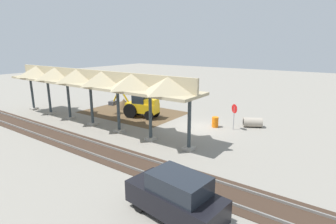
{
  "coord_description": "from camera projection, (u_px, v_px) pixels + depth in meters",
  "views": [
    {
      "loc": [
        -10.25,
        19.16,
        6.89
      ],
      "look_at": [
        1.76,
        2.23,
        1.6
      ],
      "focal_mm": 28.0,
      "sensor_mm": 36.0,
      "label": 1
    }
  ],
  "objects": [
    {
      "name": "backhoe",
      "position": [
        141.0,
        105.0,
        25.64
      ],
      "size": [
        5.44,
        2.28,
        2.82
      ],
      "color": "#EAB214",
      "rests_on": "ground"
    },
    {
      "name": "ground_plane",
      "position": [
        200.0,
        128.0,
        22.59
      ],
      "size": [
        120.0,
        120.0,
        0.0
      ],
      "primitive_type": "plane",
      "color": "gray"
    },
    {
      "name": "platform_canopy",
      "position": [
        90.0,
        78.0,
        22.38
      ],
      "size": [
        21.13,
        3.2,
        4.9
      ],
      "color": "#9E998E",
      "rests_on": "ground"
    },
    {
      "name": "dirt_mound",
      "position": [
        124.0,
        108.0,
        29.53
      ],
      "size": [
        3.62,
        3.62,
        2.2
      ],
      "primitive_type": "cone",
      "color": "brown",
      "rests_on": "ground"
    },
    {
      "name": "distant_parked_car",
      "position": [
        176.0,
        196.0,
        10.56
      ],
      "size": [
        4.37,
        2.21,
        1.98
      ],
      "color": "black",
      "rests_on": "ground"
    },
    {
      "name": "rail_tracks",
      "position": [
        133.0,
        162.0,
        15.91
      ],
      "size": [
        60.0,
        2.58,
        0.15
      ],
      "color": "slate",
      "rests_on": "ground"
    },
    {
      "name": "traffic_barrel",
      "position": [
        215.0,
        122.0,
        22.66
      ],
      "size": [
        0.56,
        0.56,
        0.9
      ],
      "primitive_type": "cylinder",
      "color": "orange",
      "rests_on": "ground"
    },
    {
      "name": "dirt_work_zone",
      "position": [
        133.0,
        112.0,
        27.71
      ],
      "size": [
        10.15,
        7.0,
        0.01
      ],
      "primitive_type": "cube",
      "color": "brown",
      "rests_on": "ground"
    },
    {
      "name": "concrete_pipe",
      "position": [
        253.0,
        122.0,
        22.7
      ],
      "size": [
        1.77,
        1.48,
        0.83
      ],
      "color": "#9E9384",
      "rests_on": "ground"
    },
    {
      "name": "stop_sign",
      "position": [
        234.0,
        111.0,
        21.7
      ],
      "size": [
        0.64,
        0.46,
        2.19
      ],
      "color": "gray",
      "rests_on": "ground"
    }
  ]
}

